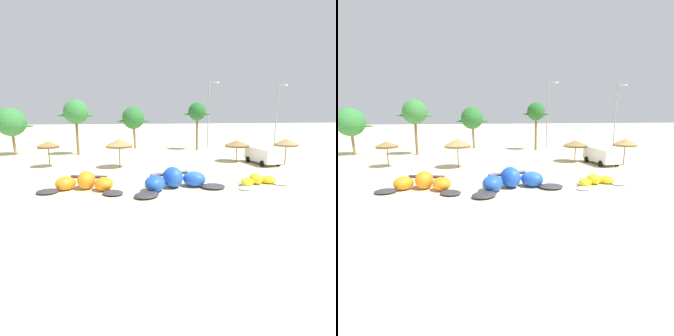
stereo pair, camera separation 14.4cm
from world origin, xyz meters
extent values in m
plane|color=beige|center=(0.00, 0.00, 0.00)|extent=(260.00, 260.00, 0.00)
ellipsoid|color=#333338|center=(-11.18, -0.65, 0.14)|extent=(1.65, 1.48, 0.27)
ellipsoid|color=orange|center=(-10.04, 0.06, 0.50)|extent=(2.03, 2.00, 1.01)
ellipsoid|color=orange|center=(-8.52, 0.06, 0.68)|extent=(1.66, 1.81, 1.36)
ellipsoid|color=orange|center=(-7.19, -0.65, 0.50)|extent=(1.78, 1.90, 1.01)
ellipsoid|color=#333338|center=(-6.53, -1.83, 0.14)|extent=(2.01, 1.96, 0.27)
cylinder|color=#333338|center=(-8.39, 0.58, 0.81)|extent=(2.79, 0.94, 0.26)
cube|color=#333338|center=(-8.56, -0.09, 0.68)|extent=(1.13, 0.78, 0.04)
ellipsoid|color=#333338|center=(-4.23, -2.84, 0.16)|extent=(2.37, 2.28, 0.32)
ellipsoid|color=blue|center=(-3.48, -1.51, 0.60)|extent=(2.06, 2.25, 1.20)
ellipsoid|color=blue|center=(-1.98, -0.70, 0.81)|extent=(1.91, 2.16, 1.62)
ellipsoid|color=blue|center=(-0.27, -0.69, 0.60)|extent=(2.38, 2.34, 1.20)
ellipsoid|color=#333338|center=(1.02, -1.50, 0.16)|extent=(1.98, 1.68, 0.32)
cylinder|color=#333338|center=(-2.14, -0.07, 0.95)|extent=(3.15, 1.06, 0.29)
cube|color=#333338|center=(-1.94, -0.88, 0.81)|extent=(1.28, 0.93, 0.04)
ellipsoid|color=white|center=(3.39, -2.17, 0.08)|extent=(1.57, 1.49, 0.17)
ellipsoid|color=yellow|center=(3.90, -1.33, 0.31)|extent=(1.37, 1.52, 0.62)
ellipsoid|color=yellow|center=(4.88, -0.82, 0.42)|extent=(1.22, 1.43, 0.83)
ellipsoid|color=yellow|center=(5.98, -0.85, 0.31)|extent=(1.58, 1.56, 0.62)
ellipsoid|color=white|center=(6.81, -1.39, 0.08)|extent=(1.36, 1.12, 0.17)
cylinder|color=white|center=(4.78, -0.40, 0.51)|extent=(2.04, 0.64, 0.19)
cube|color=white|center=(4.91, -0.94, 0.42)|extent=(0.83, 0.60, 0.04)
cylinder|color=brown|center=(-13.36, 9.54, 1.13)|extent=(0.10, 0.10, 2.27)
cone|color=olive|center=(-13.36, 9.54, 2.53)|extent=(2.33, 2.33, 0.52)
cylinder|color=brown|center=(-13.36, 9.54, 2.17)|extent=(2.21, 2.21, 0.20)
cylinder|color=brown|center=(-5.98, 7.92, 1.19)|extent=(0.10, 0.10, 2.37)
cone|color=#9E7F4C|center=(-5.98, 7.92, 2.72)|extent=(2.85, 2.85, 0.69)
cylinder|color=olive|center=(-5.98, 7.92, 2.27)|extent=(2.71, 2.71, 0.20)
cylinder|color=brown|center=(7.68, 9.20, 0.99)|extent=(0.10, 0.10, 1.98)
cone|color=olive|center=(7.68, 9.20, 2.27)|extent=(2.93, 2.93, 0.57)
cylinder|color=brown|center=(7.68, 9.20, 1.88)|extent=(2.78, 2.78, 0.20)
cylinder|color=brown|center=(12.39, 6.65, 1.15)|extent=(0.10, 0.10, 2.29)
cone|color=#9E7F4C|center=(12.39, 6.65, 2.61)|extent=(2.64, 2.64, 0.63)
cylinder|color=olive|center=(12.39, 6.65, 2.19)|extent=(2.50, 2.50, 0.20)
cube|color=white|center=(10.02, 7.28, 1.09)|extent=(2.35, 4.78, 1.50)
cube|color=black|center=(9.93, 8.55, 1.35)|extent=(2.06, 1.30, 0.56)
cylinder|color=black|center=(8.91, 8.64, 0.34)|extent=(0.29, 0.70, 0.68)
cylinder|color=black|center=(10.92, 8.78, 0.34)|extent=(0.29, 0.70, 0.68)
cylinder|color=black|center=(9.12, 5.77, 0.34)|extent=(0.29, 0.70, 0.68)
cylinder|color=black|center=(11.13, 5.91, 0.34)|extent=(0.29, 0.70, 0.68)
cylinder|color=#7F6647|center=(-20.16, 19.37, 2.26)|extent=(0.51, 0.36, 4.53)
sphere|color=#337A38|center=(-20.24, 19.37, 4.52)|extent=(3.84, 3.84, 3.84)
ellipsoid|color=#337A38|center=(-18.70, 19.37, 3.95)|extent=(2.69, 0.50, 0.36)
cylinder|color=brown|center=(-11.61, 18.17, 2.94)|extent=(0.39, 0.36, 5.87)
sphere|color=#337A38|center=(-11.60, 18.17, 5.87)|extent=(3.27, 3.27, 3.27)
ellipsoid|color=#337A38|center=(-12.90, 18.17, 5.38)|extent=(2.29, 0.50, 0.36)
ellipsoid|color=#337A38|center=(-10.29, 18.17, 5.38)|extent=(2.29, 0.50, 0.36)
cylinder|color=#7F6647|center=(-3.52, 23.94, 2.47)|extent=(0.58, 0.36, 4.95)
sphere|color=#286B2D|center=(-3.63, 23.94, 4.94)|extent=(3.55, 3.55, 3.55)
ellipsoid|color=#286B2D|center=(-5.05, 23.94, 4.41)|extent=(2.49, 0.50, 0.36)
ellipsoid|color=#286B2D|center=(-2.21, 23.94, 4.41)|extent=(2.49, 0.50, 0.36)
cylinder|color=brown|center=(6.01, 20.32, 2.98)|extent=(0.43, 0.36, 5.96)
sphere|color=#236028|center=(5.98, 20.32, 5.96)|extent=(2.75, 2.75, 2.75)
ellipsoid|color=#236028|center=(4.88, 20.32, 5.55)|extent=(1.92, 0.50, 0.36)
ellipsoid|color=#236028|center=(7.08, 20.32, 5.55)|extent=(1.92, 0.50, 0.36)
cylinder|color=gray|center=(8.50, 22.50, 5.34)|extent=(0.18, 0.18, 10.68)
cylinder|color=gray|center=(9.23, 22.50, 10.53)|extent=(1.46, 0.10, 0.10)
ellipsoid|color=silver|center=(9.96, 22.50, 10.53)|extent=(0.56, 0.24, 0.20)
cylinder|color=gray|center=(19.80, 21.10, 5.17)|extent=(0.18, 0.18, 10.34)
cylinder|color=gray|center=(20.54, 21.10, 10.19)|extent=(1.49, 0.10, 0.10)
ellipsoid|color=silver|center=(21.29, 21.10, 10.19)|extent=(0.56, 0.24, 0.20)
camera|label=1|loc=(-5.94, -20.64, 5.64)|focal=28.94mm
camera|label=2|loc=(-5.80, -20.67, 5.64)|focal=28.94mm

